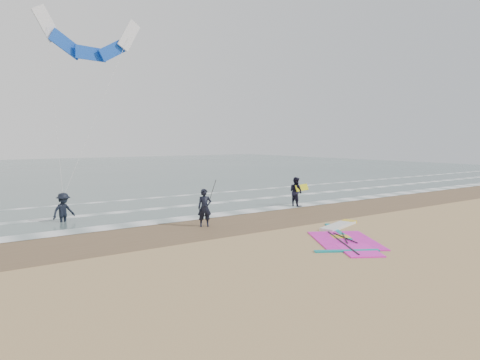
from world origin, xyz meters
TOP-DOWN VIEW (x-y plane):
  - ground at (0.00, 0.00)m, footprint 120.00×120.00m
  - sea_water at (0.00, 48.00)m, footprint 120.00×80.00m
  - wet_sand_band at (0.00, 6.00)m, footprint 120.00×5.00m
  - foam_waterline at (0.00, 10.44)m, footprint 120.00×9.15m
  - windsurf_rig at (1.64, 0.76)m, footprint 5.64×5.34m
  - person_standing at (-2.12, 5.95)m, footprint 0.76×0.64m
  - person_walking at (5.53, 8.12)m, footprint 0.75×0.93m
  - person_wading at (-7.33, 10.79)m, footprint 1.34×1.07m
  - held_pole at (-1.82, 5.95)m, footprint 0.17×0.86m
  - carried_kiteboard at (5.93, 8.02)m, footprint 1.30×0.51m
  - surf_kite at (-4.81, 14.24)m, footprint 6.16×3.73m

SIDE VIEW (x-z plane):
  - ground at x=0.00m, z-range 0.00..0.00m
  - wet_sand_band at x=0.00m, z-range 0.00..0.01m
  - sea_water at x=0.00m, z-range 0.00..0.02m
  - foam_waterline at x=0.00m, z-range 0.02..0.04m
  - windsurf_rig at x=1.64m, z-range -0.03..0.10m
  - person_standing at x=-2.12m, z-range 0.00..1.78m
  - person_walking at x=5.53m, z-range 0.00..1.80m
  - person_wading at x=-7.33m, z-range 0.00..1.82m
  - carried_kiteboard at x=5.93m, z-range 0.94..1.34m
  - held_pole at x=-1.82m, z-range 0.40..2.22m
  - surf_kite at x=-4.81m, z-range 4.59..14.68m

